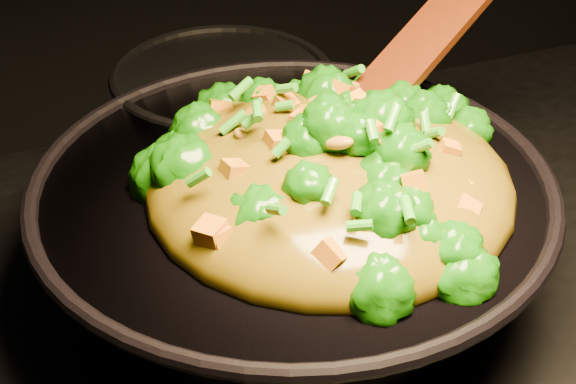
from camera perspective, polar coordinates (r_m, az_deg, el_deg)
name	(u,v)px	position (r m, az deg, el deg)	size (l,w,h in m)	color
wok	(292,241)	(0.79, 0.27, -3.16)	(0.44, 0.44, 0.12)	black
stir_fry	(331,137)	(0.72, 2.81, 3.58)	(0.31, 0.31, 0.11)	#155C06
spatula	(399,70)	(0.82, 7.16, 7.81)	(0.34, 0.05, 0.01)	#3A1308
back_pot	(224,123)	(0.96, -4.14, 4.50)	(0.22, 0.22, 0.13)	black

